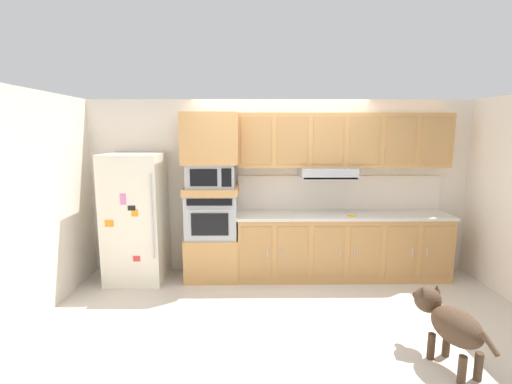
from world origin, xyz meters
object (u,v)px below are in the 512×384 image
object	(u,v)px
built_in_oven	(212,215)
screwdriver	(352,215)
microwave	(211,175)
dog	(449,321)
refrigerator	(136,218)

from	to	relation	value
built_in_oven	screwdriver	world-z (taller)	built_in_oven
built_in_oven	microwave	distance (m)	0.56
microwave	screwdriver	distance (m)	1.99
built_in_oven	dog	size ratio (longest dim) A/B	0.74
microwave	dog	xyz separation A→B (m)	(2.29, -2.03, -1.06)
screwdriver	refrigerator	bearing A→B (deg)	178.25
refrigerator	screwdriver	bearing A→B (deg)	-1.75
refrigerator	built_in_oven	distance (m)	1.05
dog	microwave	bearing A→B (deg)	33.45
built_in_oven	screwdriver	distance (m)	1.91
refrigerator	microwave	distance (m)	1.20
refrigerator	screwdriver	distance (m)	2.95
screwdriver	dog	size ratio (longest dim) A/B	0.18
dog	screwdriver	bearing A→B (deg)	-3.41
refrigerator	microwave	size ratio (longest dim) A/B	2.73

